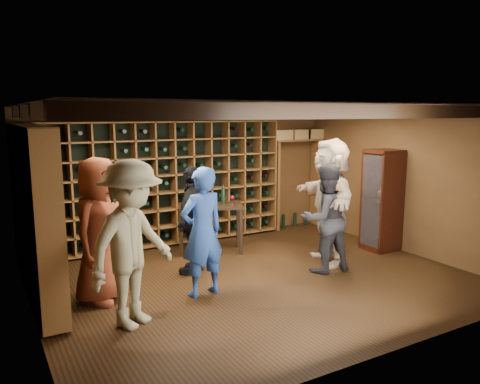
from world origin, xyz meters
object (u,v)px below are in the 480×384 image
guest_red_floral (99,230)px  guest_beige (330,201)px  display_cabinet (382,202)px  man_blue_shirt (202,232)px  man_grey_suit (325,218)px  guest_khaki (132,244)px  guest_woman_black (194,220)px  tasting_table (210,210)px

guest_red_floral → guest_beige: guest_beige is taller
display_cabinet → man_blue_shirt: bearing=-174.4°
man_grey_suit → guest_khaki: (-3.09, -0.38, 0.12)m
display_cabinet → man_blue_shirt: size_ratio=1.01×
guest_beige → man_grey_suit: bearing=-30.7°
guest_woman_black → tasting_table: guest_woman_black is taller
man_grey_suit → guest_beige: 0.51m
man_grey_suit → guest_khaki: bearing=12.7°
guest_khaki → tasting_table: guest_khaki is taller
display_cabinet → guest_red_floral: 4.88m
display_cabinet → guest_khaki: size_ratio=0.92×
guest_beige → tasting_table: 2.06m
guest_red_floral → guest_beige: size_ratio=0.93×
guest_khaki → guest_beige: size_ratio=0.94×
guest_red_floral → guest_khaki: bearing=-126.9°
guest_red_floral → guest_beige: (3.61, -0.20, 0.07)m
guest_woman_black → display_cabinet: bearing=128.5°
display_cabinet → guest_woman_black: 3.43m
guest_red_floral → tasting_table: size_ratio=1.51×
display_cabinet → tasting_table: (-2.70, 1.36, -0.11)m
man_grey_suit → guest_woman_black: (-1.76, 0.93, -0.01)m
guest_woman_black → man_blue_shirt: bearing=30.3°
man_blue_shirt → tasting_table: man_blue_shirt is taller
man_blue_shirt → guest_red_floral: 1.31m
guest_beige → tasting_table: bearing=-117.3°
guest_red_floral → guest_woman_black: guest_red_floral is taller
man_grey_suit → guest_khaki: guest_khaki is taller
guest_red_floral → guest_khaki: 0.91m
display_cabinet → guest_woman_black: display_cabinet is taller
man_grey_suit → guest_red_floral: (-3.25, 0.52, 0.11)m
man_blue_shirt → guest_woman_black: bearing=-114.3°
guest_woman_black → guest_khaki: bearing=1.6°
guest_khaki → guest_beige: 3.52m
guest_woman_black → guest_khaki: (-1.33, -1.31, 0.14)m
guest_beige → man_blue_shirt: bearing=-65.5°
guest_woman_black → guest_beige: bearing=121.0°
display_cabinet → guest_khaki: guest_khaki is taller
display_cabinet → guest_beige: 1.28m
display_cabinet → man_grey_suit: size_ratio=1.05×
man_grey_suit → guest_red_floral: 3.29m
guest_khaki → tasting_table: size_ratio=1.54×
guest_woman_black → guest_beige: guest_beige is taller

